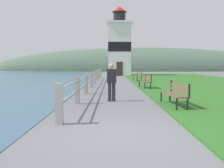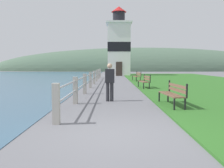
{
  "view_description": "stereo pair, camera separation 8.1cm",
  "coord_description": "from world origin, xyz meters",
  "px_view_note": "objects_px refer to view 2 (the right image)",
  "views": [
    {
      "loc": [
        -0.16,
        -5.5,
        1.57
      ],
      "look_at": [
        -0.1,
        10.98,
        0.3
      ],
      "focal_mm": 40.0,
      "sensor_mm": 36.0,
      "label": 1
    },
    {
      "loc": [
        -0.08,
        -5.5,
        1.57
      ],
      "look_at": [
        -0.1,
        10.98,
        0.3
      ],
      "focal_mm": 40.0,
      "sensor_mm": 36.0,
      "label": 2
    }
  ],
  "objects_px": {
    "park_bench_near": "(174,93)",
    "park_bench_far": "(138,76)",
    "lighthouse": "(119,46)",
    "person_strolling": "(110,81)",
    "park_bench_midway": "(145,81)"
  },
  "relations": [
    {
      "from": "park_bench_near",
      "to": "park_bench_far",
      "type": "relative_size",
      "value": 1.01
    },
    {
      "from": "lighthouse",
      "to": "person_strolling",
      "type": "xyz_separation_m",
      "value": [
        -1.1,
        -26.17,
        -3.47
      ]
    },
    {
      "from": "park_bench_far",
      "to": "lighthouse",
      "type": "distance_m",
      "value": 13.86
    },
    {
      "from": "park_bench_near",
      "to": "park_bench_midway",
      "type": "relative_size",
      "value": 1.23
    },
    {
      "from": "park_bench_midway",
      "to": "person_strolling",
      "type": "bearing_deg",
      "value": 62.0
    },
    {
      "from": "park_bench_near",
      "to": "lighthouse",
      "type": "relative_size",
      "value": 0.2
    },
    {
      "from": "park_bench_far",
      "to": "park_bench_near",
      "type": "bearing_deg",
      "value": 83.42
    },
    {
      "from": "park_bench_midway",
      "to": "park_bench_near",
      "type": "bearing_deg",
      "value": 84.87
    },
    {
      "from": "park_bench_midway",
      "to": "lighthouse",
      "type": "height_order",
      "value": "lighthouse"
    },
    {
      "from": "park_bench_near",
      "to": "park_bench_midway",
      "type": "distance_m",
      "value": 7.1
    },
    {
      "from": "park_bench_midway",
      "to": "lighthouse",
      "type": "bearing_deg",
      "value": -92.88
    },
    {
      "from": "park_bench_near",
      "to": "person_strolling",
      "type": "relative_size",
      "value": 1.23
    },
    {
      "from": "park_bench_midway",
      "to": "lighthouse",
      "type": "distance_m",
      "value": 20.91
    },
    {
      "from": "park_bench_near",
      "to": "lighthouse",
      "type": "height_order",
      "value": "lighthouse"
    },
    {
      "from": "lighthouse",
      "to": "park_bench_midway",
      "type": "bearing_deg",
      "value": -86.75
    }
  ]
}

